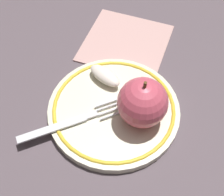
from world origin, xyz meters
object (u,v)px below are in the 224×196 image
(plate, at_px, (112,108))
(apple_slice_front, at_px, (105,76))
(fork, at_px, (76,120))
(napkin_folded, at_px, (126,42))
(apple_red_whole, at_px, (143,103))

(plate, xyz_separation_m, apple_slice_front, (0.04, -0.03, 0.02))
(plate, relative_size, fork, 1.15)
(napkin_folded, bearing_deg, apple_slice_front, 110.76)
(apple_red_whole, relative_size, napkin_folded, 0.55)
(plate, xyz_separation_m, napkin_folded, (0.08, -0.13, -0.01))
(apple_slice_front, height_order, napkin_folded, apple_slice_front)
(fork, height_order, napkin_folded, fork)
(apple_slice_front, distance_m, napkin_folded, 0.11)
(plate, relative_size, apple_red_whole, 2.49)
(fork, bearing_deg, apple_red_whole, -17.56)
(fork, distance_m, napkin_folded, 0.20)
(plate, distance_m, napkin_folded, 0.15)
(plate, distance_m, fork, 0.06)
(plate, bearing_deg, napkin_folded, -58.31)
(apple_red_whole, xyz_separation_m, apple_slice_front, (0.09, -0.02, -0.03))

